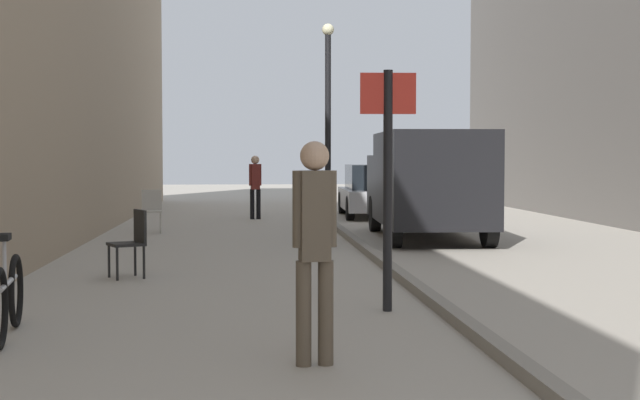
{
  "coord_description": "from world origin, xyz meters",
  "views": [
    {
      "loc": [
        -0.54,
        -2.07,
        1.67
      ],
      "look_at": [
        0.59,
        11.2,
        1.03
      ],
      "focal_mm": 50.13,
      "sensor_mm": 36.0,
      "label": 1
    }
  ],
  "objects_px": {
    "lamp_post": "(328,112)",
    "cafe_chair_by_doorway": "(132,238)",
    "cafe_chair_near_window": "(152,208)",
    "delivery_van": "(427,181)",
    "bicycle_leaning": "(8,297)",
    "pedestrian_main_foreground": "(315,237)",
    "pedestrian_mid_block": "(255,183)",
    "parked_car": "(375,191)",
    "street_sign_post": "(388,169)"
  },
  "relations": [
    {
      "from": "delivery_van",
      "to": "pedestrian_main_foreground",
      "type": "bearing_deg",
      "value": -103.6
    },
    {
      "from": "pedestrian_main_foreground",
      "to": "parked_car",
      "type": "height_order",
      "value": "pedestrian_main_foreground"
    },
    {
      "from": "pedestrian_mid_block",
      "to": "parked_car",
      "type": "bearing_deg",
      "value": 1.02
    },
    {
      "from": "pedestrian_main_foreground",
      "to": "bicycle_leaning",
      "type": "bearing_deg",
      "value": 148.1
    },
    {
      "from": "street_sign_post",
      "to": "pedestrian_mid_block",
      "type": "bearing_deg",
      "value": -82.38
    },
    {
      "from": "parked_car",
      "to": "lamp_post",
      "type": "relative_size",
      "value": 0.9
    },
    {
      "from": "pedestrian_mid_block",
      "to": "bicycle_leaning",
      "type": "distance_m",
      "value": 15.72
    },
    {
      "from": "delivery_van",
      "to": "lamp_post",
      "type": "relative_size",
      "value": 1.11
    },
    {
      "from": "cafe_chair_near_window",
      "to": "street_sign_post",
      "type": "bearing_deg",
      "value": 103.7
    },
    {
      "from": "pedestrian_mid_block",
      "to": "delivery_van",
      "type": "xyz_separation_m",
      "value": [
        3.41,
        -6.05,
        0.19
      ]
    },
    {
      "from": "cafe_chair_by_doorway",
      "to": "bicycle_leaning",
      "type": "bearing_deg",
      "value": 145.95
    },
    {
      "from": "pedestrian_mid_block",
      "to": "delivery_van",
      "type": "relative_size",
      "value": 0.32
    },
    {
      "from": "pedestrian_main_foreground",
      "to": "delivery_van",
      "type": "height_order",
      "value": "delivery_van"
    },
    {
      "from": "delivery_van",
      "to": "street_sign_post",
      "type": "bearing_deg",
      "value": -101.88
    },
    {
      "from": "lamp_post",
      "to": "pedestrian_mid_block",
      "type": "bearing_deg",
      "value": 117.94
    },
    {
      "from": "pedestrian_mid_block",
      "to": "bicycle_leaning",
      "type": "bearing_deg",
      "value": -110.33
    },
    {
      "from": "pedestrian_main_foreground",
      "to": "pedestrian_mid_block",
      "type": "relative_size",
      "value": 1.06
    },
    {
      "from": "delivery_van",
      "to": "cafe_chair_near_window",
      "type": "bearing_deg",
      "value": 163.05
    },
    {
      "from": "street_sign_post",
      "to": "bicycle_leaning",
      "type": "height_order",
      "value": "street_sign_post"
    },
    {
      "from": "bicycle_leaning",
      "to": "cafe_chair_by_doorway",
      "type": "distance_m",
      "value": 4.11
    },
    {
      "from": "parked_car",
      "to": "bicycle_leaning",
      "type": "bearing_deg",
      "value": -107.6
    },
    {
      "from": "parked_car",
      "to": "pedestrian_main_foreground",
      "type": "bearing_deg",
      "value": -97.86
    },
    {
      "from": "lamp_post",
      "to": "street_sign_post",
      "type": "bearing_deg",
      "value": -92.1
    },
    {
      "from": "pedestrian_main_foreground",
      "to": "pedestrian_mid_block",
      "type": "height_order",
      "value": "pedestrian_main_foreground"
    },
    {
      "from": "pedestrian_main_foreground",
      "to": "cafe_chair_near_window",
      "type": "bearing_deg",
      "value": 95.43
    },
    {
      "from": "parked_car",
      "to": "cafe_chair_by_doorway",
      "type": "height_order",
      "value": "parked_car"
    },
    {
      "from": "pedestrian_main_foreground",
      "to": "parked_car",
      "type": "bearing_deg",
      "value": 74.05
    },
    {
      "from": "cafe_chair_by_doorway",
      "to": "pedestrian_mid_block",
      "type": "bearing_deg",
      "value": -34.27
    },
    {
      "from": "lamp_post",
      "to": "bicycle_leaning",
      "type": "distance_m",
      "value": 13.26
    },
    {
      "from": "parked_car",
      "to": "street_sign_post",
      "type": "relative_size",
      "value": 1.64
    },
    {
      "from": "cafe_chair_near_window",
      "to": "cafe_chair_by_doorway",
      "type": "bearing_deg",
      "value": 88.5
    },
    {
      "from": "pedestrian_mid_block",
      "to": "lamp_post",
      "type": "bearing_deg",
      "value": -73.34
    },
    {
      "from": "pedestrian_mid_block",
      "to": "street_sign_post",
      "type": "relative_size",
      "value": 0.65
    },
    {
      "from": "pedestrian_main_foreground",
      "to": "bicycle_leaning",
      "type": "height_order",
      "value": "pedestrian_main_foreground"
    },
    {
      "from": "delivery_van",
      "to": "parked_car",
      "type": "relative_size",
      "value": 1.24
    },
    {
      "from": "pedestrian_mid_block",
      "to": "parked_car",
      "type": "distance_m",
      "value": 3.44
    },
    {
      "from": "street_sign_post",
      "to": "lamp_post",
      "type": "bearing_deg",
      "value": -89.43
    },
    {
      "from": "pedestrian_mid_block",
      "to": "cafe_chair_near_window",
      "type": "xyz_separation_m",
      "value": [
        -2.33,
        -4.0,
        -0.44
      ]
    },
    {
      "from": "pedestrian_mid_block",
      "to": "bicycle_leaning",
      "type": "xyz_separation_m",
      "value": [
        -2.47,
        -15.51,
        -0.6
      ]
    },
    {
      "from": "bicycle_leaning",
      "to": "cafe_chair_by_doorway",
      "type": "relative_size",
      "value": 1.88
    },
    {
      "from": "lamp_post",
      "to": "cafe_chair_near_window",
      "type": "relative_size",
      "value": 5.06
    },
    {
      "from": "pedestrian_mid_block",
      "to": "parked_car",
      "type": "xyz_separation_m",
      "value": [
        3.35,
        0.73,
        -0.27
      ]
    },
    {
      "from": "street_sign_post",
      "to": "cafe_chair_by_doorway",
      "type": "xyz_separation_m",
      "value": [
        -3.08,
        2.93,
        -1.0
      ]
    },
    {
      "from": "delivery_van",
      "to": "lamp_post",
      "type": "xyz_separation_m",
      "value": [
        -1.75,
        2.92,
        1.55
      ]
    },
    {
      "from": "lamp_post",
      "to": "cafe_chair_by_doorway",
      "type": "bearing_deg",
      "value": -112.76
    },
    {
      "from": "lamp_post",
      "to": "cafe_chair_near_window",
      "type": "height_order",
      "value": "lamp_post"
    },
    {
      "from": "parked_car",
      "to": "cafe_chair_by_doorway",
      "type": "relative_size",
      "value": 4.54
    },
    {
      "from": "street_sign_post",
      "to": "cafe_chair_by_doorway",
      "type": "height_order",
      "value": "street_sign_post"
    },
    {
      "from": "pedestrian_main_foreground",
      "to": "pedestrian_mid_block",
      "type": "xyz_separation_m",
      "value": [
        -0.26,
        16.84,
        -0.06
      ]
    },
    {
      "from": "street_sign_post",
      "to": "delivery_van",
      "type": "bearing_deg",
      "value": -101.85
    }
  ]
}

